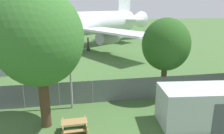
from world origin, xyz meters
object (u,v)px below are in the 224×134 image
object	(u,v)px
airplane	(73,25)
picnic_bench_near_cabin	(75,126)
tree_near_hangar	(166,45)
tree_behind_benches	(39,38)
portable_cabin	(198,106)

from	to	relation	value
airplane	picnic_bench_near_cabin	bearing A→B (deg)	52.32
airplane	tree_near_hangar	world-z (taller)	airplane
tree_behind_benches	airplane	bearing A→B (deg)	85.37
picnic_bench_near_cabin	tree_near_hangar	world-z (taller)	tree_near_hangar
portable_cabin	tree_near_hangar	world-z (taller)	tree_near_hangar
portable_cabin	tree_behind_benches	bearing A→B (deg)	177.47
airplane	tree_behind_benches	world-z (taller)	airplane
portable_cabin	picnic_bench_near_cabin	world-z (taller)	portable_cabin
airplane	tree_behind_benches	bearing A→B (deg)	48.30
airplane	picnic_bench_near_cabin	world-z (taller)	airplane
airplane	tree_near_hangar	bearing A→B (deg)	71.16
portable_cabin	tree_near_hangar	distance (m)	5.69
airplane	tree_near_hangar	distance (m)	22.98
airplane	portable_cabin	distance (m)	27.77
airplane	picnic_bench_near_cabin	distance (m)	26.50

